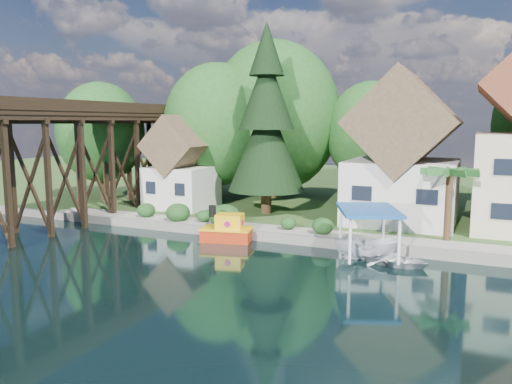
% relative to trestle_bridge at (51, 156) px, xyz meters
% --- Properties ---
extents(ground, '(140.00, 140.00, 0.00)m').
position_rel_trestle_bridge_xyz_m(ground, '(16.00, -5.17, -5.35)').
color(ground, black).
rests_on(ground, ground).
extents(bank, '(140.00, 52.00, 0.50)m').
position_rel_trestle_bridge_xyz_m(bank, '(16.00, 28.83, -5.10)').
color(bank, '#325020').
rests_on(bank, ground).
extents(seawall, '(60.00, 0.40, 0.62)m').
position_rel_trestle_bridge_xyz_m(seawall, '(20.00, 2.83, -5.04)').
color(seawall, slate).
rests_on(seawall, ground).
extents(promenade, '(50.00, 2.60, 0.06)m').
position_rel_trestle_bridge_xyz_m(promenade, '(22.00, 4.13, -4.82)').
color(promenade, gray).
rests_on(promenade, bank).
extents(trestle_bridge, '(4.12, 44.18, 9.30)m').
position_rel_trestle_bridge_xyz_m(trestle_bridge, '(0.00, 0.00, 0.00)').
color(trestle_bridge, black).
rests_on(trestle_bridge, ground).
extents(house_left, '(7.64, 8.64, 11.02)m').
position_rel_trestle_bridge_xyz_m(house_left, '(23.00, 10.83, -0.21)').
color(house_left, beige).
rests_on(house_left, bank).
extents(shed, '(5.09, 5.40, 7.85)m').
position_rel_trestle_bridge_xyz_m(shed, '(5.00, 9.33, -1.52)').
color(shed, beige).
rests_on(shed, bank).
extents(bg_trees, '(49.90, 13.30, 10.57)m').
position_rel_trestle_bridge_xyz_m(bg_trees, '(17.00, 16.08, 1.94)').
color(bg_trees, '#382314').
rests_on(bg_trees, bank).
extents(shrubs, '(15.76, 2.47, 1.70)m').
position_rel_trestle_bridge_xyz_m(shrubs, '(11.40, 4.09, -4.12)').
color(shrubs, '#163C15').
rests_on(shrubs, bank).
extents(conifer, '(6.07, 6.07, 14.94)m').
position_rel_trestle_bridge_xyz_m(conifer, '(12.65, 9.72, 2.34)').
color(conifer, '#382314').
rests_on(conifer, bank).
extents(palm_tree, '(4.19, 4.19, 4.75)m').
position_rel_trestle_bridge_xyz_m(palm_tree, '(26.46, 5.51, -0.70)').
color(palm_tree, '#382314').
rests_on(palm_tree, bank).
extents(tugboat, '(3.62, 2.49, 2.40)m').
position_rel_trestle_bridge_xyz_m(tugboat, '(13.22, 1.82, -4.63)').
color(tugboat, '#AA260B').
rests_on(tugboat, ground).
extents(boat_white_a, '(3.96, 3.18, 0.73)m').
position_rel_trestle_bridge_xyz_m(boat_white_a, '(24.20, 0.72, -4.98)').
color(boat_white_a, silver).
rests_on(boat_white_a, ground).
extents(boat_canopy, '(4.59, 5.39, 2.93)m').
position_rel_trestle_bridge_xyz_m(boat_canopy, '(22.50, 1.20, -4.09)').
color(boat_canopy, silver).
rests_on(boat_canopy, ground).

